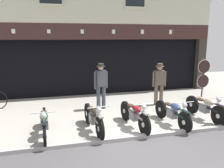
{
  "coord_description": "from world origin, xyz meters",
  "views": [
    {
      "loc": [
        -2.12,
        -5.51,
        2.75
      ],
      "look_at": [
        0.03,
        2.65,
        1.02
      ],
      "focal_mm": 37.46,
      "sensor_mm": 36.0,
      "label": 1
    }
  ],
  "objects_px": {
    "motorcycle_center_left": "(94,117)",
    "motorcycle_center": "(134,114)",
    "motorcycle_right": "(205,107)",
    "tyre_sign_pole": "(203,74)",
    "shopkeeper_center": "(159,82)",
    "advert_board_near": "(28,58)",
    "salesman_left": "(101,84)",
    "motorcycle_left": "(44,122)",
    "motorcycle_center_right": "(173,112)"
  },
  "relations": [
    {
      "from": "motorcycle_left",
      "to": "salesman_left",
      "type": "xyz_separation_m",
      "value": [
        2.06,
        2.07,
        0.56
      ]
    },
    {
      "from": "motorcycle_center",
      "to": "tyre_sign_pole",
      "type": "xyz_separation_m",
      "value": [
        4.28,
        2.68,
        0.63
      ]
    },
    {
      "from": "salesman_left",
      "to": "advert_board_near",
      "type": "distance_m",
      "value": 3.78
    },
    {
      "from": "salesman_left",
      "to": "tyre_sign_pole",
      "type": "height_order",
      "value": "salesman_left"
    },
    {
      "from": "tyre_sign_pole",
      "to": "advert_board_near",
      "type": "height_order",
      "value": "advert_board_near"
    },
    {
      "from": "shopkeeper_center",
      "to": "motorcycle_center_right",
      "type": "bearing_deg",
      "value": 82.6
    },
    {
      "from": "motorcycle_left",
      "to": "shopkeeper_center",
      "type": "relative_size",
      "value": 1.19
    },
    {
      "from": "motorcycle_center_left",
      "to": "tyre_sign_pole",
      "type": "relative_size",
      "value": 1.15
    },
    {
      "from": "motorcycle_right",
      "to": "salesman_left",
      "type": "relative_size",
      "value": 1.11
    },
    {
      "from": "shopkeeper_center",
      "to": "advert_board_near",
      "type": "height_order",
      "value": "advert_board_near"
    },
    {
      "from": "salesman_left",
      "to": "shopkeeper_center",
      "type": "distance_m",
      "value": 2.39
    },
    {
      "from": "motorcycle_center_right",
      "to": "salesman_left",
      "type": "height_order",
      "value": "salesman_left"
    },
    {
      "from": "motorcycle_center_right",
      "to": "advert_board_near",
      "type": "relative_size",
      "value": 2.16
    },
    {
      "from": "motorcycle_center_right",
      "to": "shopkeeper_center",
      "type": "distance_m",
      "value": 2.3
    },
    {
      "from": "motorcycle_right",
      "to": "shopkeeper_center",
      "type": "bearing_deg",
      "value": -73.77
    },
    {
      "from": "motorcycle_left",
      "to": "salesman_left",
      "type": "bearing_deg",
      "value": -136.04
    },
    {
      "from": "motorcycle_right",
      "to": "advert_board_near",
      "type": "distance_m",
      "value": 7.51
    },
    {
      "from": "motorcycle_center_right",
      "to": "tyre_sign_pole",
      "type": "xyz_separation_m",
      "value": [
        3.05,
        2.77,
        0.64
      ]
    },
    {
      "from": "advert_board_near",
      "to": "motorcycle_center",
      "type": "bearing_deg",
      "value": -53.69
    },
    {
      "from": "motorcycle_center",
      "to": "advert_board_near",
      "type": "bearing_deg",
      "value": -59.3
    },
    {
      "from": "salesman_left",
      "to": "tyre_sign_pole",
      "type": "distance_m",
      "value": 4.89
    },
    {
      "from": "motorcycle_center",
      "to": "motorcycle_center_right",
      "type": "distance_m",
      "value": 1.24
    },
    {
      "from": "shopkeeper_center",
      "to": "motorcycle_right",
      "type": "bearing_deg",
      "value": 117.66
    },
    {
      "from": "motorcycle_center_left",
      "to": "motorcycle_center",
      "type": "bearing_deg",
      "value": 173.69
    },
    {
      "from": "motorcycle_center_left",
      "to": "motorcycle_center_right",
      "type": "xyz_separation_m",
      "value": [
        2.49,
        -0.11,
        -0.02
      ]
    },
    {
      "from": "motorcycle_center_left",
      "to": "motorcycle_center",
      "type": "xyz_separation_m",
      "value": [
        1.26,
        -0.03,
        -0.0
      ]
    },
    {
      "from": "shopkeeper_center",
      "to": "tyre_sign_pole",
      "type": "bearing_deg",
      "value": -158.82
    },
    {
      "from": "tyre_sign_pole",
      "to": "salesman_left",
      "type": "bearing_deg",
      "value": -173.46
    },
    {
      "from": "motorcycle_center_left",
      "to": "advert_board_near",
      "type": "distance_m",
      "value": 5.17
    },
    {
      "from": "motorcycle_center",
      "to": "motorcycle_right",
      "type": "height_order",
      "value": "motorcycle_center"
    },
    {
      "from": "motorcycle_center",
      "to": "salesman_left",
      "type": "bearing_deg",
      "value": -80.36
    },
    {
      "from": "motorcycle_left",
      "to": "motorcycle_center",
      "type": "bearing_deg",
      "value": 177.61
    },
    {
      "from": "tyre_sign_pole",
      "to": "advert_board_near",
      "type": "relative_size",
      "value": 1.92
    },
    {
      "from": "motorcycle_center",
      "to": "tyre_sign_pole",
      "type": "bearing_deg",
      "value": -153.55
    },
    {
      "from": "motorcycle_center",
      "to": "motorcycle_right",
      "type": "distance_m",
      "value": 2.54
    },
    {
      "from": "motorcycle_center_left",
      "to": "motorcycle_right",
      "type": "xyz_separation_m",
      "value": [
        3.79,
        0.06,
        -0.01
      ]
    },
    {
      "from": "motorcycle_left",
      "to": "tyre_sign_pole",
      "type": "height_order",
      "value": "tyre_sign_pole"
    },
    {
      "from": "motorcycle_center",
      "to": "shopkeeper_center",
      "type": "distance_m",
      "value": 2.8
    },
    {
      "from": "advert_board_near",
      "to": "motorcycle_center_left",
      "type": "bearing_deg",
      "value": -65.21
    },
    {
      "from": "salesman_left",
      "to": "motorcycle_center",
      "type": "bearing_deg",
      "value": 91.06
    },
    {
      "from": "motorcycle_left",
      "to": "motorcycle_center",
      "type": "xyz_separation_m",
      "value": [
        2.63,
        -0.05,
        0.01
      ]
    },
    {
      "from": "motorcycle_right",
      "to": "shopkeeper_center",
      "type": "height_order",
      "value": "shopkeeper_center"
    },
    {
      "from": "motorcycle_center_right",
      "to": "motorcycle_right",
      "type": "distance_m",
      "value": 1.32
    },
    {
      "from": "motorcycle_left",
      "to": "salesman_left",
      "type": "height_order",
      "value": "salesman_left"
    },
    {
      "from": "motorcycle_center_left",
      "to": "motorcycle_center_right",
      "type": "bearing_deg",
      "value": 172.36
    },
    {
      "from": "tyre_sign_pole",
      "to": "advert_board_near",
      "type": "bearing_deg",
      "value": 166.22
    },
    {
      "from": "motorcycle_left",
      "to": "motorcycle_center",
      "type": "distance_m",
      "value": 2.63
    },
    {
      "from": "motorcycle_center_right",
      "to": "salesman_left",
      "type": "xyz_separation_m",
      "value": [
        -1.81,
        2.21,
        0.56
      ]
    },
    {
      "from": "motorcycle_right",
      "to": "tyre_sign_pole",
      "type": "relative_size",
      "value": 1.14
    },
    {
      "from": "motorcycle_right",
      "to": "advert_board_near",
      "type": "relative_size",
      "value": 2.19
    }
  ]
}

